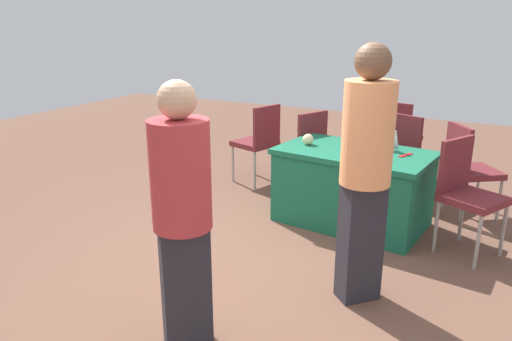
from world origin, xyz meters
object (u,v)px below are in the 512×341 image
(chair_aisle, at_px, (468,165))
(person_presenter, at_px, (182,208))
(chair_by_pillar, at_px, (398,134))
(yarn_ball, at_px, (308,139))
(person_attendee_browsing, at_px, (366,164))
(table_foreground, at_px, (352,187))
(laptop_silver, at_px, (376,146))
(scissors_red, at_px, (406,155))
(chair_back_row, at_px, (304,147))
(chair_tucked_left, at_px, (259,139))
(chair_tucked_right, at_px, (467,189))
(chair_near_front, at_px, (409,151))

(chair_aisle, distance_m, person_presenter, 3.28)
(chair_by_pillar, height_order, yarn_ball, chair_by_pillar)
(person_attendee_browsing, bearing_deg, chair_aisle, -150.49)
(person_presenter, bearing_deg, yarn_ball, -132.32)
(table_foreground, distance_m, laptop_silver, 0.45)
(chair_by_pillar, xyz_separation_m, scissors_red, (-0.41, 1.66, 0.19))
(chair_back_row, xyz_separation_m, laptop_silver, (-0.92, 0.47, 0.22))
(chair_aisle, bearing_deg, person_attendee_browsing, -49.75)
(laptop_silver, bearing_deg, table_foreground, 43.57)
(chair_tucked_left, distance_m, yarn_ball, 1.13)
(table_foreground, relative_size, person_presenter, 0.93)
(laptop_silver, xyz_separation_m, yarn_ball, (0.65, 0.09, 0.01))
(chair_by_pillar, xyz_separation_m, laptop_silver, (-0.13, 1.61, 0.22))
(chair_tucked_right, xyz_separation_m, chair_back_row, (1.76, -0.72, -0.02))
(table_foreground, relative_size, chair_by_pillar, 1.57)
(chair_tucked_right, bearing_deg, chair_back_row, -85.74)
(table_foreground, height_order, chair_back_row, chair_back_row)
(laptop_silver, distance_m, yarn_ball, 0.66)
(person_attendee_browsing, height_order, laptop_silver, person_attendee_browsing)
(chair_tucked_left, distance_m, person_presenter, 3.14)
(chair_tucked_right, height_order, yarn_ball, chair_tucked_right)
(chair_aisle, height_order, person_attendee_browsing, person_attendee_browsing)
(chair_tucked_left, xyz_separation_m, yarn_ball, (-0.88, 0.66, 0.23))
(chair_near_front, height_order, chair_by_pillar, chair_near_front)
(laptop_silver, distance_m, scissors_red, 0.29)
(person_presenter, height_order, person_attendee_browsing, person_attendee_browsing)
(chair_by_pillar, bearing_deg, chair_near_front, -58.93)
(chair_by_pillar, distance_m, yarn_ball, 1.79)
(chair_tucked_right, bearing_deg, person_attendee_browsing, -0.36)
(chair_tucked_left, bearing_deg, person_attendee_browsing, -119.87)
(chair_tucked_left, xyz_separation_m, laptop_silver, (-1.54, 0.57, 0.22))
(chair_near_front, xyz_separation_m, person_presenter, (0.67, 3.16, 0.34))
(chair_near_front, height_order, person_presenter, person_presenter)
(chair_aisle, height_order, scissors_red, chair_aisle)
(yarn_ball, bearing_deg, chair_aisle, -153.65)
(chair_aisle, relative_size, laptop_silver, 2.42)
(chair_by_pillar, xyz_separation_m, chair_back_row, (0.79, 1.13, -0.00))
(chair_tucked_left, bearing_deg, yarn_ball, -109.36)
(chair_back_row, bearing_deg, chair_by_pillar, -11.19)
(person_attendee_browsing, bearing_deg, scissors_red, -136.92)
(chair_aisle, relative_size, person_presenter, 0.58)
(chair_tucked_left, relative_size, person_presenter, 0.59)
(person_presenter, xyz_separation_m, scissors_red, (-0.79, -2.33, -0.16))
(chair_tucked_left, bearing_deg, chair_aisle, -71.49)
(yarn_ball, bearing_deg, chair_near_front, -133.22)
(chair_aisle, distance_m, yarn_ball, 1.61)
(chair_back_row, distance_m, person_presenter, 2.90)
(chair_aisle, height_order, laptop_silver, chair_aisle)
(chair_near_front, xyz_separation_m, chair_tucked_right, (-0.67, 1.03, 0.00))
(chair_near_front, xyz_separation_m, scissors_red, (-0.12, 0.83, 0.17))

